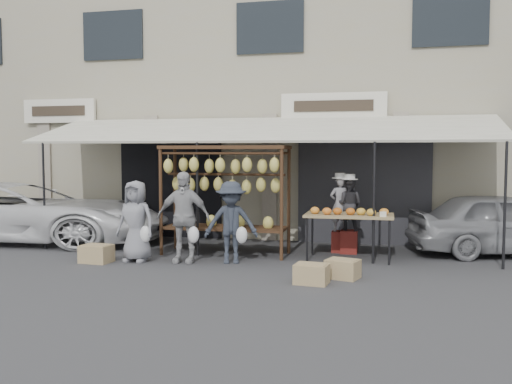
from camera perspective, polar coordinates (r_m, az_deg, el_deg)
ground_plane at (r=10.36m, az=-2.68°, el=-7.72°), size 90.00×90.00×0.00m
shophouse at (r=16.55m, az=3.59°, el=9.39°), size 24.00×6.15×7.30m
awning at (r=12.35m, az=0.26°, el=6.20°), size 10.00×2.35×2.92m
banana_rack at (r=11.62m, az=-3.17°, el=1.39°), size 2.60×0.90×2.24m
produce_table at (r=11.22m, az=9.30°, el=-2.34°), size 1.70×0.90×1.04m
vendor_left at (r=12.05m, az=8.38°, el=-1.20°), size 0.48×0.38×1.15m
vendor_right at (r=11.96m, az=9.33°, el=-1.20°), size 0.63×0.55×1.10m
customer_left at (r=11.18m, az=-11.93°, el=-2.87°), size 0.80×0.56×1.56m
customer_mid at (r=10.93m, az=-7.28°, el=-2.51°), size 1.05×0.49×1.74m
customer_right at (r=10.80m, az=-2.50°, el=-3.05°), size 1.12×0.83×1.56m
stool_left at (r=12.14m, az=8.34°, el=-4.94°), size 0.34×0.34×0.44m
stool_right at (r=12.05m, az=9.29°, el=-4.93°), size 0.39×0.39×0.48m
crate_near_a at (r=9.27m, az=5.58°, el=-8.16°), size 0.57×0.45×0.31m
crate_near_b at (r=9.71m, az=8.66°, el=-7.62°), size 0.61×0.53×0.31m
crate_far at (r=11.35m, az=-15.66°, el=-5.96°), size 0.59×0.46×0.33m
van at (r=14.55m, az=-23.18°, el=-0.49°), size 5.14×2.64×2.08m
sedan at (r=12.71m, az=23.63°, el=-2.89°), size 4.07×2.39×1.30m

